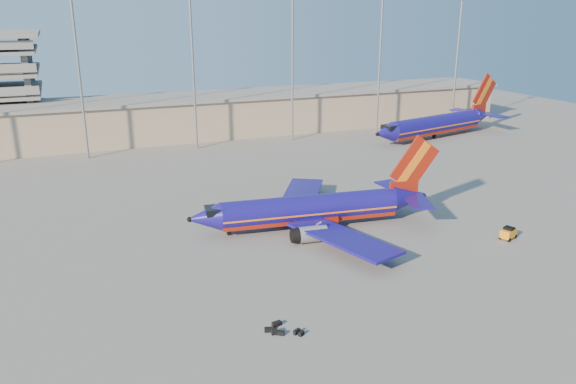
% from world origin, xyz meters
% --- Properties ---
extents(ground, '(220.00, 220.00, 0.00)m').
position_xyz_m(ground, '(0.00, 0.00, 0.00)').
color(ground, slate).
rests_on(ground, ground).
extents(terminal_building, '(122.00, 16.00, 8.50)m').
position_xyz_m(terminal_building, '(10.00, 58.00, 4.32)').
color(terminal_building, gray).
rests_on(terminal_building, ground).
extents(light_mast_row, '(101.60, 1.60, 28.65)m').
position_xyz_m(light_mast_row, '(5.00, 46.00, 17.55)').
color(light_mast_row, gray).
rests_on(light_mast_row, ground).
extents(aircraft_main, '(31.66, 30.30, 10.74)m').
position_xyz_m(aircraft_main, '(-1.30, -0.49, 2.29)').
color(aircraft_main, navy).
rests_on(aircraft_main, ground).
extents(aircraft_second, '(36.17, 16.66, 12.45)m').
position_xyz_m(aircraft_second, '(44.37, 36.91, 2.86)').
color(aircraft_second, navy).
rests_on(aircraft_second, ground).
extents(baggage_tug, '(2.34, 1.88, 1.47)m').
position_xyz_m(baggage_tug, '(17.86, -12.57, 0.76)').
color(baggage_tug, orange).
rests_on(baggage_tug, ground).
extents(luggage_pile, '(2.95, 2.71, 0.55)m').
position_xyz_m(luggage_pile, '(-13.93, -21.05, 0.19)').
color(luggage_pile, black).
rests_on(luggage_pile, ground).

